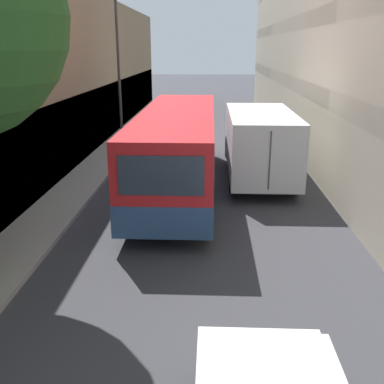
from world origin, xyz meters
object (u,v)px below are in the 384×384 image
box_truck (258,138)px  panel_van (176,114)px  street_lamp (117,41)px  bus (178,148)px

box_truck → panel_van: 9.78m
box_truck → street_lamp: bearing=150.9°
panel_van → street_lamp: (-2.13, -5.56, 4.01)m
bus → street_lamp: street_lamp is taller
box_truck → panel_van: box_truck is taller
box_truck → street_lamp: (-6.07, 3.39, 3.67)m
box_truck → bus: bearing=-143.5°
box_truck → street_lamp: 7.86m
street_lamp → panel_van: bearing=69.1°
box_truck → street_lamp: size_ratio=1.11×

